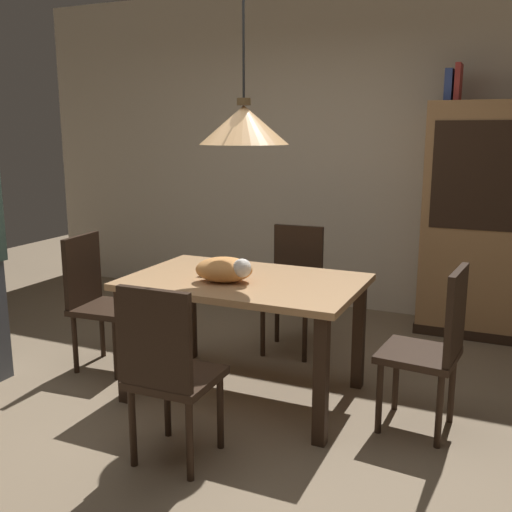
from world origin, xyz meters
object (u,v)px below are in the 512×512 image
(dining_table, at_px, (245,295))
(chair_left_side, at_px, (96,296))
(pendant_lamp, at_px, (244,124))
(hutch_bookcase, at_px, (496,227))
(chair_right_side, at_px, (434,343))
(chair_near_front, at_px, (168,368))
(book_blue_wide, at_px, (450,85))
(cat_sleeping, at_px, (226,269))
(book_red_tall, at_px, (458,82))
(chair_far_back, at_px, (294,283))

(dining_table, height_order, chair_left_side, chair_left_side)
(pendant_lamp, height_order, hutch_bookcase, pendant_lamp)
(dining_table, distance_m, chair_right_side, 1.14)
(chair_near_front, height_order, book_blue_wide, book_blue_wide)
(chair_near_front, height_order, pendant_lamp, pendant_lamp)
(chair_near_front, height_order, hutch_bookcase, hutch_bookcase)
(cat_sleeping, distance_m, hutch_bookcase, 2.38)
(chair_left_side, bearing_deg, chair_near_front, -37.68)
(chair_left_side, xyz_separation_m, book_blue_wide, (2.04, 1.81, 1.46))
(chair_near_front, xyz_separation_m, book_blue_wide, (0.91, 2.68, 1.46))
(chair_right_side, distance_m, book_red_tall, 2.34)
(chair_left_side, xyz_separation_m, hutch_bookcase, (2.47, 1.81, 0.38))
(hutch_bookcase, bearing_deg, pendant_lamp, -126.55)
(cat_sleeping, relative_size, hutch_bookcase, 0.22)
(chair_near_front, distance_m, chair_far_back, 1.76)
(cat_sleeping, height_order, book_red_tall, book_red_tall)
(chair_far_back, xyz_separation_m, book_red_tall, (0.98, 0.93, 1.48))
(chair_left_side, height_order, book_red_tall, book_red_tall)
(dining_table, height_order, book_blue_wide, book_blue_wide)
(book_blue_wide, bearing_deg, dining_table, -116.89)
(chair_right_side, bearing_deg, book_red_tall, 94.72)
(chair_left_side, distance_m, hutch_bookcase, 3.08)
(chair_left_side, distance_m, book_red_tall, 3.15)
(chair_far_back, distance_m, book_blue_wide, 1.96)
(cat_sleeping, bearing_deg, pendant_lamp, 60.93)
(chair_near_front, bearing_deg, dining_table, 90.07)
(chair_far_back, relative_size, cat_sleeping, 2.30)
(chair_near_front, xyz_separation_m, pendant_lamp, (-0.00, 0.88, 1.15))
(chair_left_side, distance_m, cat_sleeping, 1.11)
(chair_right_side, bearing_deg, chair_left_side, 179.98)
(hutch_bookcase, relative_size, book_blue_wide, 7.71)
(dining_table, xyz_separation_m, chair_far_back, (-0.00, 0.88, -0.14))
(book_blue_wide, xyz_separation_m, book_red_tall, (0.06, 0.00, 0.02))
(book_blue_wide, bearing_deg, pendant_lamp, -116.89)
(chair_left_side, relative_size, pendant_lamp, 0.72)
(chair_right_side, bearing_deg, book_blue_wide, 96.69)
(chair_near_front, relative_size, chair_left_side, 1.00)
(chair_far_back, relative_size, book_red_tall, 3.32)
(chair_far_back, height_order, hutch_bookcase, hutch_bookcase)
(dining_table, distance_m, hutch_bookcase, 2.26)
(hutch_bookcase, xyz_separation_m, book_red_tall, (-0.36, 0.00, 1.10))
(chair_near_front, height_order, book_red_tall, book_red_tall)
(chair_far_back, bearing_deg, chair_right_side, -38.02)
(cat_sleeping, bearing_deg, dining_table, 60.93)
(chair_near_front, relative_size, hutch_bookcase, 0.50)
(hutch_bookcase, bearing_deg, chair_left_side, -143.72)
(chair_right_side, bearing_deg, chair_near_front, -142.29)
(pendant_lamp, relative_size, hutch_bookcase, 0.70)
(chair_left_side, relative_size, chair_right_side, 1.00)
(book_blue_wide, bearing_deg, cat_sleeping, -117.03)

